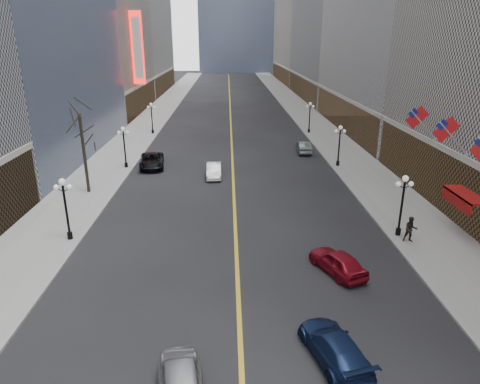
{
  "coord_description": "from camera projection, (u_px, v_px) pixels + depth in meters",
  "views": [
    {
      "loc": [
        -0.49,
        2.15,
        13.61
      ],
      "look_at": [
        -0.0,
        19.2,
        7.46
      ],
      "focal_mm": 32.0,
      "sensor_mm": 36.0,
      "label": 1
    }
  ],
  "objects": [
    {
      "name": "sidewalk_east",
      "position": [
        318.0,
        128.0,
        68.78
      ],
      "size": [
        6.0,
        230.0,
        0.15
      ],
      "primitive_type": "cube",
      "color": "gray",
      "rests_on": "ground"
    },
    {
      "name": "sidewalk_west",
      "position": [
        143.0,
        128.0,
        68.03
      ],
      "size": [
        6.0,
        230.0,
        0.15
      ],
      "primitive_type": "cube",
      "color": "gray",
      "rests_on": "ground"
    },
    {
      "name": "lane_line",
      "position": [
        231.0,
        118.0,
        77.83
      ],
      "size": [
        0.25,
        200.0,
        0.02
      ],
      "primitive_type": "cube",
      "color": "gold",
      "rests_on": "ground"
    },
    {
      "name": "streetlamp_east_1",
      "position": [
        403.0,
        199.0,
        30.15
      ],
      "size": [
        1.26,
        0.44,
        4.52
      ],
      "color": "black",
      "rests_on": "sidewalk_east"
    },
    {
      "name": "streetlamp_east_2",
      "position": [
        339.0,
        141.0,
        47.08
      ],
      "size": [
        1.26,
        0.44,
        4.52
      ],
      "color": "black",
      "rests_on": "sidewalk_east"
    },
    {
      "name": "streetlamp_east_3",
      "position": [
        310.0,
        114.0,
        64.0
      ],
      "size": [
        1.26,
        0.44,
        4.52
      ],
      "color": "black",
      "rests_on": "sidewalk_east"
    },
    {
      "name": "streetlamp_west_1",
      "position": [
        65.0,
        203.0,
        29.52
      ],
      "size": [
        1.26,
        0.44,
        4.52
      ],
      "color": "black",
      "rests_on": "sidewalk_west"
    },
    {
      "name": "streetlamp_west_2",
      "position": [
        124.0,
        143.0,
        46.44
      ],
      "size": [
        1.26,
        0.44,
        4.52
      ],
      "color": "black",
      "rests_on": "sidewalk_west"
    },
    {
      "name": "streetlamp_west_3",
      "position": [
        152.0,
        115.0,
        63.37
      ],
      "size": [
        1.26,
        0.44,
        4.52
      ],
      "color": "black",
      "rests_on": "sidewalk_west"
    },
    {
      "name": "flag_4",
      "position": [
        448.0,
        132.0,
        30.64
      ],
      "size": [
        2.87,
        0.12,
        2.87
      ],
      "color": "#B2B2B7",
      "rests_on": "ground"
    },
    {
      "name": "flag_5",
      "position": [
        419.0,
        119.0,
        35.34
      ],
      "size": [
        2.87,
        0.12,
        2.87
      ],
      "color": "#B2B2B7",
      "rests_on": "ground"
    },
    {
      "name": "awning_c",
      "position": [
        463.0,
        196.0,
        30.2
      ],
      "size": [
        1.4,
        4.0,
        0.93
      ],
      "color": "maroon",
      "rests_on": "ground"
    },
    {
      "name": "theatre_marquee",
      "position": [
        138.0,
        48.0,
        73.34
      ],
      "size": [
        2.0,
        0.55,
        12.0
      ],
      "color": "red",
      "rests_on": "ground"
    },
    {
      "name": "tree_west_far",
      "position": [
        81.0,
        127.0,
        37.74
      ],
      "size": [
        3.6,
        3.6,
        7.92
      ],
      "color": "#2D231C",
      "rests_on": "sidewalk_west"
    },
    {
      "name": "car_nb_mid",
      "position": [
        214.0,
        170.0,
        44.3
      ],
      "size": [
        1.6,
        4.28,
        1.4
      ],
      "primitive_type": "imported",
      "rotation": [
        0.0,
        0.0,
        0.03
      ],
      "color": "white",
      "rests_on": "ground"
    },
    {
      "name": "car_nb_far",
      "position": [
        152.0,
        161.0,
        47.57
      ],
      "size": [
        3.26,
        5.83,
        1.54
      ],
      "primitive_type": "imported",
      "rotation": [
        0.0,
        0.0,
        0.13
      ],
      "color": "black",
      "rests_on": "ground"
    },
    {
      "name": "car_sb_near",
      "position": [
        334.0,
        347.0,
        18.98
      ],
      "size": [
        3.02,
        5.03,
        1.36
      ],
      "primitive_type": "imported",
      "rotation": [
        0.0,
        0.0,
        3.39
      ],
      "color": "#121F43",
      "rests_on": "ground"
    },
    {
      "name": "car_sb_mid",
      "position": [
        338.0,
        262.0,
        26.16
      ],
      "size": [
        3.31,
        4.59,
        1.45
      ],
      "primitive_type": "imported",
      "rotation": [
        0.0,
        0.0,
        3.56
      ],
      "color": "maroon",
      "rests_on": "ground"
    },
    {
      "name": "car_sb_far",
      "position": [
        304.0,
        147.0,
        53.71
      ],
      "size": [
        1.63,
        4.43,
        1.45
      ],
      "primitive_type": "imported",
      "rotation": [
        0.0,
        0.0,
        3.12
      ],
      "color": "#535A5B",
      "rests_on": "ground"
    },
    {
      "name": "ped_east_walk",
      "position": [
        411.0,
        229.0,
        29.73
      ],
      "size": [
        0.96,
        0.6,
        1.86
      ],
      "primitive_type": "imported",
      "rotation": [
        0.0,
        0.0,
        -0.12
      ],
      "color": "black",
      "rests_on": "sidewalk_east"
    }
  ]
}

